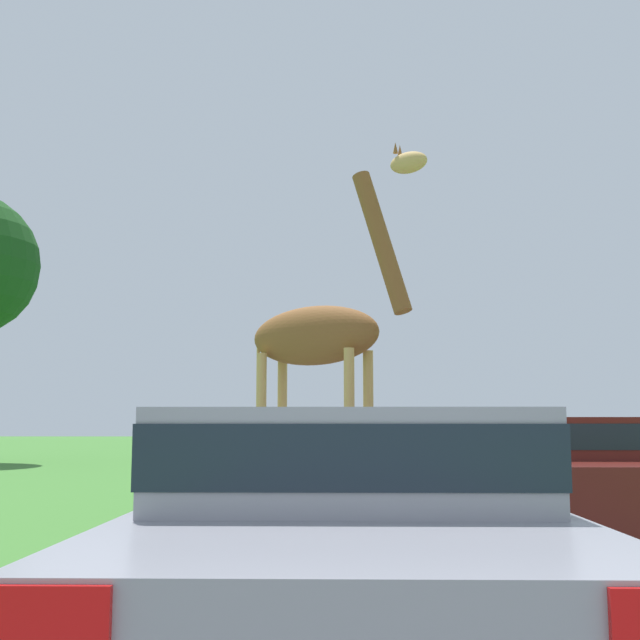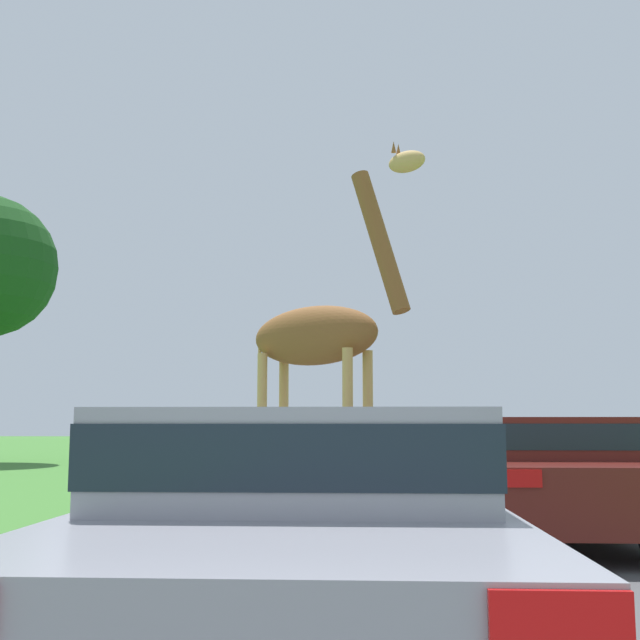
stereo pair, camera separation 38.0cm
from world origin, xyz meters
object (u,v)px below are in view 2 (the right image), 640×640
giraffe_near_road (322,337)px  car_queue_left (444,442)px  car_lead_maroon (303,532)px  car_queue_right (555,474)px

giraffe_near_road → car_queue_left: giraffe_near_road is taller
giraffe_near_road → car_lead_maroon: giraffe_near_road is taller
car_queue_right → car_queue_left: size_ratio=1.04×
giraffe_near_road → car_lead_maroon: 7.39m
car_queue_right → giraffe_near_road: bearing=141.7°
car_lead_maroon → car_queue_right: 5.57m
giraffe_near_road → car_queue_left: 13.63m
car_queue_right → car_queue_left: bearing=89.0°
car_lead_maroon → car_queue_left: (2.74, 20.33, 0.01)m
car_queue_right → car_queue_left: (0.27, 15.34, 0.01)m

